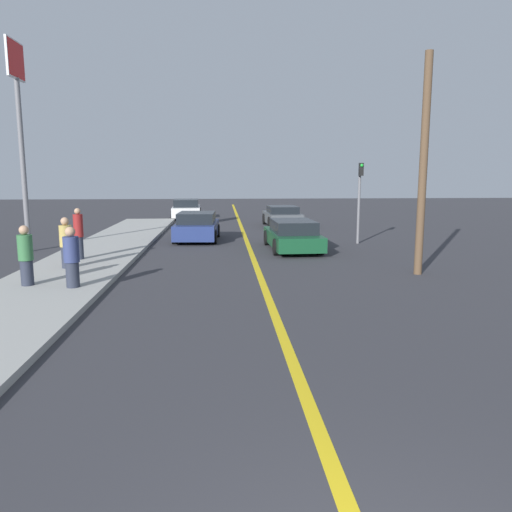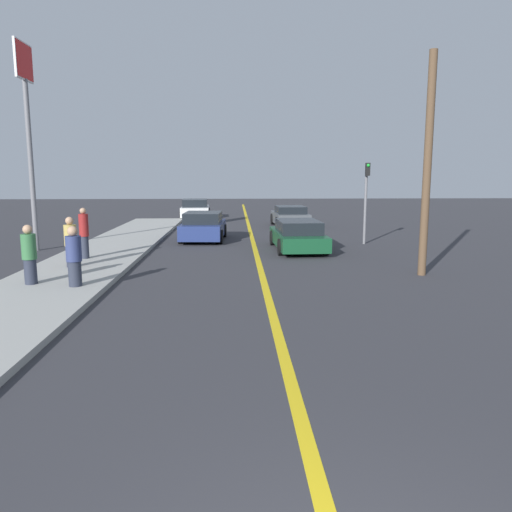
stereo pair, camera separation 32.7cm
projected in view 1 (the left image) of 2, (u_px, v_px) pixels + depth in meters
road_center_line at (249, 248)px, 20.90m from camera, size 0.20×60.00×0.01m
sidewalk_left at (92, 258)px, 17.79m from camera, size 3.12×30.51×0.15m
car_near_right_lane at (293, 235)px, 20.24m from camera, size 2.06×4.58×1.22m
car_ahead_center at (197, 227)px, 23.06m from camera, size 2.10×3.96×1.32m
car_far_distant at (282, 216)px, 29.38m from camera, size 2.11×3.93×1.20m
car_parked_left_lot at (186, 209)px, 34.53m from camera, size 2.11×4.01×1.33m
pedestrian_near_curb at (72, 258)px, 12.83m from camera, size 0.40×0.40×1.58m
pedestrian_mid_group at (26, 256)px, 13.05m from camera, size 0.38×0.38×1.59m
pedestrian_far_standing at (66, 243)px, 15.49m from camera, size 0.38×0.38×1.59m
pedestrian_by_sign at (79, 234)px, 17.07m from camera, size 0.32×0.32×1.76m
traffic_light at (360, 194)px, 21.77m from camera, size 0.18×0.40×3.53m
roadside_sign at (18, 103)px, 18.97m from camera, size 0.20×1.56×8.01m
utility_pole at (423, 166)px, 14.86m from camera, size 0.24×0.24×6.57m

